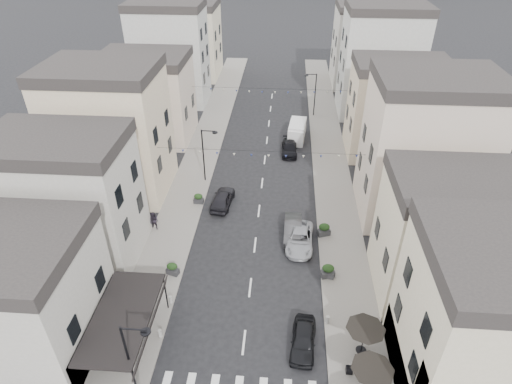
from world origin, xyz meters
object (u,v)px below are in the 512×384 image
parked_car_c (300,239)px  delivery_van (297,131)px  pedestrian_a (146,301)px  parked_car_b (293,229)px  parked_car_d (289,148)px  pedestrian_b (154,221)px  parked_car_e (223,199)px  parked_car_a (303,340)px

parked_car_c → delivery_van: size_ratio=0.98×
pedestrian_a → parked_car_b: bearing=11.3°
parked_car_c → parked_car_d: 16.62m
delivery_van → parked_car_b: bearing=-85.6°
parked_car_d → delivery_van: delivery_van is taller
parked_car_c → parked_car_d: size_ratio=1.12×
parked_car_b → delivery_van: 19.14m
parked_car_c → parked_car_d: bearing=97.1°
delivery_van → pedestrian_b: (-12.92, -19.27, -0.12)m
parked_car_d → parked_car_e: bearing=-121.6°
parked_car_b → parked_car_d: (-0.44, 15.34, -0.08)m
parked_car_b → parked_car_e: (-6.85, 4.19, 0.03)m
parked_car_b → parked_car_e: bearing=149.8°
parked_car_d → delivery_van: bearing=74.6°
parked_car_b → pedestrian_a: (-10.46, -9.31, 0.22)m
parked_car_d → pedestrian_a: bearing=-113.9°
parked_car_a → pedestrian_a: pedestrian_a is taller
parked_car_b → parked_car_e: size_ratio=0.99×
parked_car_d → parked_car_e: 12.87m
delivery_van → pedestrian_b: 23.20m
parked_car_b → delivery_van: delivery_van is taller
parked_car_e → delivery_van: delivery_van is taller
parked_car_a → parked_car_e: (-7.58, 15.73, 0.07)m
parked_car_b → parked_car_e: parked_car_e is taller
parked_car_d → pedestrian_b: 19.60m
delivery_van → parked_car_a: bearing=-83.7°
parked_car_a → parked_car_c: size_ratio=0.81×
delivery_van → pedestrian_b: size_ratio=2.79×
parked_car_b → pedestrian_a: size_ratio=2.65×
parked_car_a → parked_car_c: parked_car_c is taller
parked_car_d → delivery_van: 3.93m
parked_car_b → pedestrian_a: 14.01m
parked_car_a → parked_car_c: bearing=95.9°
parked_car_e → delivery_van: bearing=-110.2°
pedestrian_a → parked_car_a: bearing=-41.6°
parked_car_c → delivery_van: (-0.12, 20.38, 0.46)m
parked_car_d → pedestrian_b: size_ratio=2.44×
parked_car_c → parked_car_e: bearing=147.4°
parked_car_d → parked_car_a: bearing=-89.3°
parked_car_d → parked_car_e: parked_car_e is taller
parked_car_a → parked_car_d: 26.91m
delivery_van → parked_car_d: bearing=-97.8°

